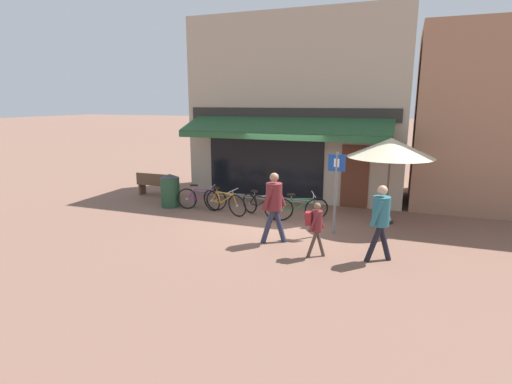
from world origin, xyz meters
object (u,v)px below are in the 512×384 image
(pedestrian_child, at_px, (315,223))
(pedestrian_second_adult, at_px, (381,216))
(litter_bin, at_px, (170,190))
(parking_sign, at_px, (336,184))
(bicycle_purple, at_px, (202,199))
(park_bench, at_px, (157,184))
(bicycle_black, at_px, (260,205))
(bicycle_green, at_px, (299,208))
(pedestrian_adult, at_px, (274,201))
(cafe_parasol, at_px, (391,148))
(bicycle_orange, at_px, (224,202))

(pedestrian_child, bearing_deg, pedestrian_second_adult, 0.76)
(litter_bin, xyz_separation_m, parking_sign, (5.70, -0.95, 0.80))
(bicycle_purple, relative_size, pedestrian_child, 1.32)
(park_bench, bearing_deg, pedestrian_second_adult, -24.08)
(bicycle_purple, relative_size, park_bench, 1.06)
(bicycle_purple, xyz_separation_m, parking_sign, (4.52, -0.96, 0.99))
(parking_sign, bearing_deg, pedestrian_child, -94.37)
(parking_sign, bearing_deg, litter_bin, 170.51)
(pedestrian_child, bearing_deg, litter_bin, 143.74)
(bicycle_purple, height_order, bicycle_black, bicycle_purple)
(bicycle_black, xyz_separation_m, pedestrian_child, (2.30, -2.68, 0.45))
(bicycle_black, height_order, bicycle_green, bicycle_green)
(pedestrian_adult, height_order, pedestrian_second_adult, pedestrian_adult)
(parking_sign, xyz_separation_m, cafe_parasol, (1.26, 1.55, 0.84))
(pedestrian_child, xyz_separation_m, parking_sign, (0.14, 1.80, 0.56))
(bicycle_purple, relative_size, bicycle_black, 1.13)
(bicycle_green, xyz_separation_m, park_bench, (-5.83, 1.27, 0.08))
(bicycle_black, bearing_deg, cafe_parasol, 37.92)
(bicycle_purple, relative_size, litter_bin, 1.51)
(bicycle_green, bearing_deg, park_bench, 142.20)
(pedestrian_second_adult, xyz_separation_m, cafe_parasol, (0.01, 3.09, 1.15))
(pedestrian_child, bearing_deg, bicycle_purple, 137.86)
(bicycle_green, distance_m, pedestrian_child, 2.87)
(bicycle_purple, bearing_deg, bicycle_black, -11.40)
(bicycle_orange, relative_size, bicycle_black, 1.17)
(bicycle_purple, bearing_deg, park_bench, 146.09)
(pedestrian_adult, distance_m, parking_sign, 1.82)
(pedestrian_adult, distance_m, pedestrian_child, 1.34)
(bicycle_purple, height_order, litter_bin, litter_bin)
(bicycle_purple, height_order, pedestrian_second_adult, pedestrian_second_adult)
(bicycle_green, bearing_deg, parking_sign, -60.74)
(pedestrian_child, bearing_deg, bicycle_black, 120.69)
(pedestrian_second_adult, bearing_deg, bicycle_orange, 149.90)
(bicycle_purple, height_order, cafe_parasol, cafe_parasol)
(bicycle_black, distance_m, cafe_parasol, 4.19)
(pedestrian_adult, xyz_separation_m, park_bench, (-5.70, 3.33, -0.63))
(pedestrian_adult, bearing_deg, park_bench, 146.52)
(bicycle_black, bearing_deg, pedestrian_second_adult, -5.70)
(litter_bin, bearing_deg, cafe_parasol, 4.93)
(bicycle_purple, distance_m, pedestrian_adult, 3.94)
(bicycle_black, height_order, pedestrian_adult, pedestrian_adult)
(bicycle_purple, bearing_deg, pedestrian_second_adult, -32.57)
(pedestrian_second_adult, xyz_separation_m, litter_bin, (-6.95, 2.49, -0.49))
(pedestrian_second_adult, distance_m, cafe_parasol, 3.30)
(pedestrian_child, height_order, pedestrian_second_adult, pedestrian_second_adult)
(pedestrian_second_adult, bearing_deg, park_bench, 151.08)
(bicycle_green, distance_m, parking_sign, 1.76)
(bicycle_orange, relative_size, pedestrian_second_adult, 1.01)
(bicycle_orange, height_order, cafe_parasol, cafe_parasol)
(bicycle_purple, xyz_separation_m, park_bench, (-2.49, 1.15, 0.09))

